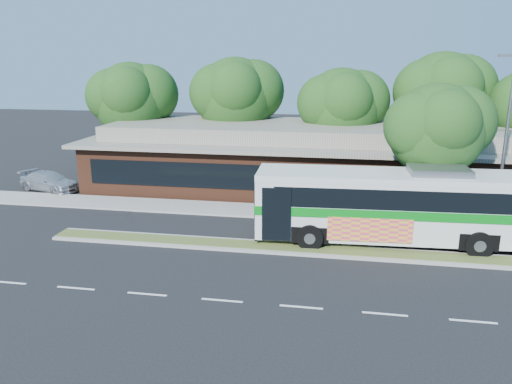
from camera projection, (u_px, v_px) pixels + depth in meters
The scene contains 13 objects.
ground at pixel (311, 256), 23.13m from camera, with size 120.00×120.00×0.00m, color black.
median_strip at pixel (312, 250), 23.68m from camera, with size 26.00×1.10×0.15m, color #454F21.
sidewalk at pixel (318, 214), 29.20m from camera, with size 44.00×2.60×0.12m, color gray.
parking_lot at pixel (68, 186), 35.66m from camera, with size 14.00×12.00×0.01m, color black.
plaza_building at pixel (324, 158), 34.93m from camera, with size 33.20×11.20×4.45m.
lamp_post at pixel (505, 137), 25.96m from camera, with size 0.93×0.18×9.07m.
tree_bg_a at pixel (137, 98), 38.45m from camera, with size 6.47×5.80×8.63m.
tree_bg_b at pixel (241, 95), 37.99m from camera, with size 6.69×6.00×9.00m.
tree_bg_c at pixel (347, 105), 35.84m from camera, with size 6.24×5.60×8.26m.
tree_bg_d at pixel (448, 94), 35.41m from camera, with size 6.91×6.20×9.37m.
transit_bus at pixel (401, 201), 24.16m from camera, with size 13.98×3.71×3.89m.
sedan at pixel (49, 181), 34.37m from camera, with size 1.84×4.52×1.31m, color #B6B9BD.
sidewalk_tree at pixel (443, 128), 25.91m from camera, with size 5.47×4.91×7.70m.
Camera 1 is at (1.24, -21.68, 8.88)m, focal length 35.00 mm.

